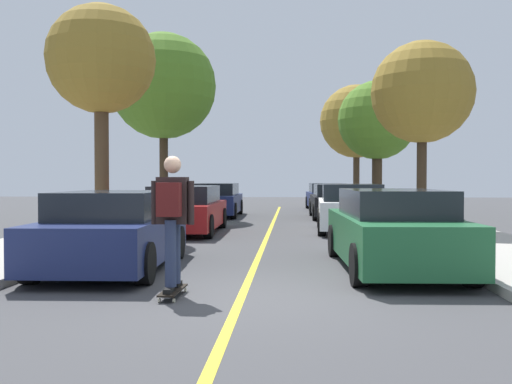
% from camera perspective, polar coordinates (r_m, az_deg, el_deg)
% --- Properties ---
extents(ground, '(80.00, 80.00, 0.00)m').
position_cam_1_polar(ground, '(7.81, -1.40, -10.31)').
color(ground, '#424244').
extents(center_line, '(0.12, 39.20, 0.01)m').
position_cam_1_polar(center_line, '(11.75, 0.32, -6.35)').
color(center_line, gold).
rests_on(center_line, ground).
extents(parked_car_left_nearest, '(2.05, 4.21, 1.36)m').
position_cam_1_polar(parked_car_left_nearest, '(10.15, -14.11, -3.85)').
color(parked_car_left_nearest, navy).
rests_on(parked_car_left_nearest, ground).
extents(parked_car_left_near, '(2.03, 4.59, 1.36)m').
position_cam_1_polar(parked_car_left_near, '(16.61, -7.08, -1.76)').
color(parked_car_left_near, maroon).
rests_on(parked_car_left_near, ground).
extents(parked_car_left_far, '(1.89, 4.53, 1.38)m').
position_cam_1_polar(parked_car_left_far, '(23.55, -3.89, -0.80)').
color(parked_car_left_far, navy).
rests_on(parked_car_left_far, ground).
extents(parked_car_right_nearest, '(1.99, 4.66, 1.39)m').
position_cam_1_polar(parked_car_right_nearest, '(10.13, 13.55, -3.77)').
color(parked_car_right_nearest, '#1E5B33').
rests_on(parked_car_right_nearest, ground).
extents(parked_car_right_near, '(2.08, 4.09, 1.42)m').
position_cam_1_polar(parked_car_right_near, '(17.04, 9.50, -1.58)').
color(parked_car_right_near, white).
rests_on(parked_car_right_near, ground).
extents(parked_car_right_far, '(2.01, 4.27, 1.35)m').
position_cam_1_polar(parked_car_right_far, '(22.68, 8.03, -0.90)').
color(parked_car_right_far, black).
rests_on(parked_car_right_far, ground).
extents(parked_car_right_farthest, '(2.06, 4.08, 1.34)m').
position_cam_1_polar(parked_car_right_farthest, '(28.59, 7.12, -0.48)').
color(parked_car_right_farthest, navy).
rests_on(parked_car_right_farthest, ground).
extents(street_tree_left_nearest, '(2.84, 2.84, 5.99)m').
position_cam_1_polar(street_tree_left_nearest, '(15.77, -15.30, 12.56)').
color(street_tree_left_nearest, '#4C3823').
rests_on(street_tree_left_nearest, sidewalk_left).
extents(street_tree_left_near, '(4.10, 4.10, 7.09)m').
position_cam_1_polar(street_tree_left_near, '(22.72, -9.28, 10.41)').
color(street_tree_left_near, '#3D2D1E').
rests_on(street_tree_left_near, sidewalk_left).
extents(street_tree_right_nearest, '(2.86, 2.86, 5.30)m').
position_cam_1_polar(street_tree_right_nearest, '(16.85, 16.36, 9.52)').
color(street_tree_right_nearest, '#3D2D1E').
rests_on(street_tree_right_nearest, sidewalk_right).
extents(street_tree_right_near, '(3.38, 3.38, 5.63)m').
position_cam_1_polar(street_tree_right_near, '(25.08, 12.09, 7.00)').
color(street_tree_right_near, '#3D2D1E').
rests_on(street_tree_right_near, sidewalk_right).
extents(street_tree_right_far, '(4.15, 4.15, 6.75)m').
position_cam_1_polar(street_tree_right_far, '(32.91, 10.07, 6.97)').
color(street_tree_right_far, '#3D2D1E').
rests_on(street_tree_right_far, sidewalk_right).
extents(fire_hydrant, '(0.20, 0.20, 0.70)m').
position_cam_1_polar(fire_hydrant, '(12.97, -17.11, -3.53)').
color(fire_hydrant, '#B2140F').
rests_on(fire_hydrant, sidewalk_left).
extents(skateboard, '(0.25, 0.85, 0.10)m').
position_cam_1_polar(skateboard, '(7.75, -8.34, -9.77)').
color(skateboard, black).
rests_on(skateboard, ground).
extents(skateboarder, '(0.58, 0.70, 1.78)m').
position_cam_1_polar(skateboarder, '(7.58, -8.43, -2.16)').
color(skateboarder, black).
rests_on(skateboarder, skateboard).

